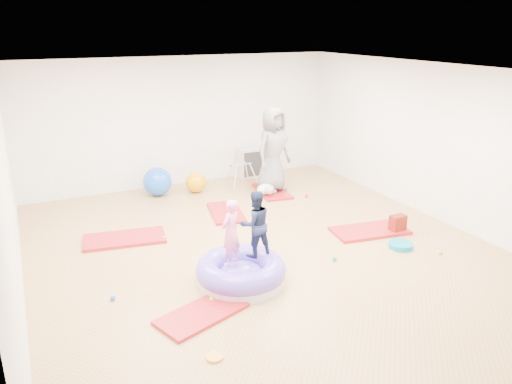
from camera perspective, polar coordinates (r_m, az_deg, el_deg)
name	(u,v)px	position (r m, az deg, el deg)	size (l,w,h in m)	color
room	(265,166)	(7.51, 1.00, 2.95)	(7.01, 8.01, 2.81)	tan
gym_mat_front_left	(202,314)	(6.40, -6.23, -13.67)	(1.12, 0.56, 0.05)	#AE0922
gym_mat_mid_left	(124,239)	(8.65, -14.80, -5.18)	(1.33, 0.66, 0.06)	#AE0922
gym_mat_center_back	(226,212)	(9.53, -3.44, -2.34)	(1.14, 0.57, 0.05)	#AE0922
gym_mat_right	(370,231)	(8.90, 12.86, -4.33)	(1.30, 0.65, 0.05)	#AE0922
gym_mat_rear_right	(272,191)	(10.71, 1.83, 0.09)	(1.16, 0.58, 0.05)	#AE0922
inflatable_cushion	(241,272)	(7.03, -1.73, -9.16)	(1.26, 1.26, 0.40)	silver
child_pink	(231,229)	(6.69, -2.93, -4.24)	(0.34, 0.22, 0.93)	pink
child_navy	(255,221)	(6.92, -0.10, -3.29)	(0.47, 0.36, 0.96)	#172140
adult_caregiver	(273,150)	(10.46, 1.94, 4.88)	(0.87, 0.57, 1.79)	slate
infant	(266,189)	(10.38, 1.19, 0.31)	(0.39, 0.39, 0.23)	#C4E7F8
ball_pit_balls	(268,251)	(7.91, 1.40, -6.77)	(4.96, 3.31, 0.07)	gold
exercise_ball_blue	(157,182)	(10.64, -11.20, 1.17)	(0.60, 0.60, 0.60)	blue
exercise_ball_orange	(196,182)	(10.73, -6.89, 1.11)	(0.44, 0.44, 0.44)	orange
infant_play_gym	(241,171)	(11.08, -1.72, 2.40)	(0.65, 0.62, 0.50)	beige
cube_shelf	(253,162)	(11.75, -0.39, 3.40)	(0.67, 0.33, 0.67)	beige
balance_disc	(401,245)	(8.42, 16.21, -5.87)	(0.39, 0.39, 0.09)	#087898
backpack	(398,224)	(8.95, 15.88, -3.55)	(0.27, 0.17, 0.32)	red
yellow_toy	(214,357)	(5.70, -4.77, -18.28)	(0.19, 0.19, 0.03)	gold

